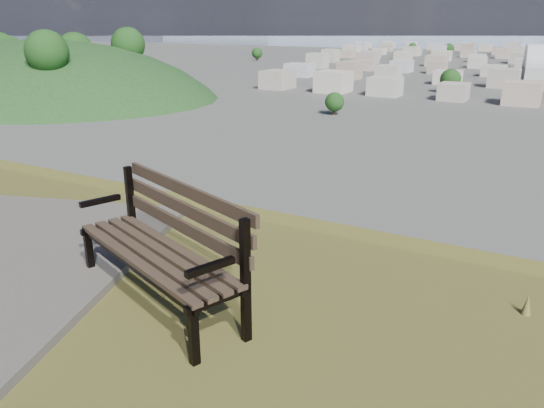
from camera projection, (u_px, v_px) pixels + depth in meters
The scene contains 3 objects.
park_bench at pixel (166, 239), 4.43m from camera, with size 2.01×1.25×1.00m.
green_wooded_hill at pixel (44, 95), 203.28m from camera, with size 162.91×130.33×81.46m.
city_trees at pixel (515, 65), 284.88m from camera, with size 406.52×387.20×9.98m.
Camera 1 is at (2.44, -1.18, 27.30)m, focal length 35.00 mm.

